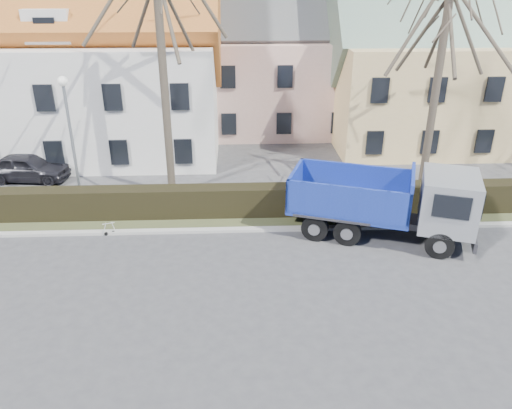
{
  "coord_description": "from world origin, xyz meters",
  "views": [
    {
      "loc": [
        1.03,
        -13.4,
        9.52
      ],
      "look_at": [
        1.77,
        3.69,
        1.6
      ],
      "focal_mm": 35.0,
      "sensor_mm": 36.0,
      "label": 1
    }
  ],
  "objects_px": {
    "streetlight": "(73,146)",
    "parked_car_a": "(27,167)",
    "cart_frame": "(104,229)",
    "dump_truck": "(375,201)"
  },
  "relations": [
    {
      "from": "streetlight",
      "to": "parked_car_a",
      "type": "xyz_separation_m",
      "value": [
        -3.63,
        3.57,
        -2.26
      ]
    },
    {
      "from": "parked_car_a",
      "to": "streetlight",
      "type": "bearing_deg",
      "value": -128.66
    },
    {
      "from": "cart_frame",
      "to": "parked_car_a",
      "type": "xyz_separation_m",
      "value": [
        -5.19,
        6.14,
        0.4
      ]
    },
    {
      "from": "streetlight",
      "to": "parked_car_a",
      "type": "height_order",
      "value": "streetlight"
    },
    {
      "from": "cart_frame",
      "to": "parked_car_a",
      "type": "distance_m",
      "value": 8.05
    },
    {
      "from": "cart_frame",
      "to": "parked_car_a",
      "type": "height_order",
      "value": "parked_car_a"
    },
    {
      "from": "streetlight",
      "to": "dump_truck",
      "type": "bearing_deg",
      "value": -13.41
    },
    {
      "from": "cart_frame",
      "to": "parked_car_a",
      "type": "relative_size",
      "value": 0.16
    },
    {
      "from": "streetlight",
      "to": "cart_frame",
      "type": "xyz_separation_m",
      "value": [
        1.56,
        -2.57,
        -2.66
      ]
    },
    {
      "from": "dump_truck",
      "to": "cart_frame",
      "type": "bearing_deg",
      "value": -162.37
    }
  ]
}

